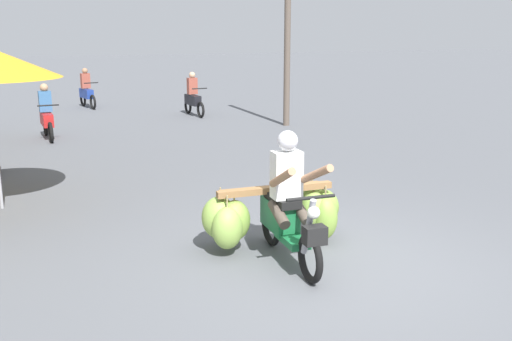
% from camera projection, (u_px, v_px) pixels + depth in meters
% --- Properties ---
extents(ground_plane, '(120.00, 120.00, 0.00)m').
position_uv_depth(ground_plane, '(331.00, 266.00, 6.74)').
color(ground_plane, '#56595E').
extents(motorbike_main_loaded, '(1.89, 1.87, 1.58)m').
position_uv_depth(motorbike_main_loaded, '(273.00, 213.00, 7.08)').
color(motorbike_main_loaded, black).
rests_on(motorbike_main_loaded, ground).
extents(motorbike_distant_ahead_left, '(0.50, 1.62, 1.40)m').
position_uv_depth(motorbike_distant_ahead_left, '(193.00, 98.00, 18.47)').
color(motorbike_distant_ahead_left, black).
rests_on(motorbike_distant_ahead_left, ground).
extents(motorbike_distant_ahead_right, '(0.50, 1.62, 1.40)m').
position_uv_depth(motorbike_distant_ahead_right, '(47.00, 117.00, 14.48)').
color(motorbike_distant_ahead_right, black).
rests_on(motorbike_distant_ahead_right, ground).
extents(motorbike_distant_far_ahead, '(0.57, 1.61, 1.40)m').
position_uv_depth(motorbike_distant_far_ahead, '(87.00, 92.00, 20.36)').
color(motorbike_distant_far_ahead, black).
rests_on(motorbike_distant_far_ahead, ground).
extents(utility_pole, '(0.18, 0.18, 5.64)m').
position_uv_depth(utility_pole, '(287.00, 26.00, 15.99)').
color(utility_pole, brown).
rests_on(utility_pole, ground).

